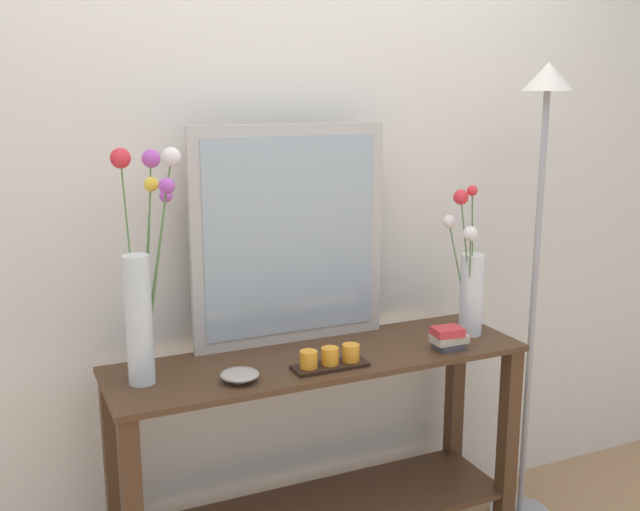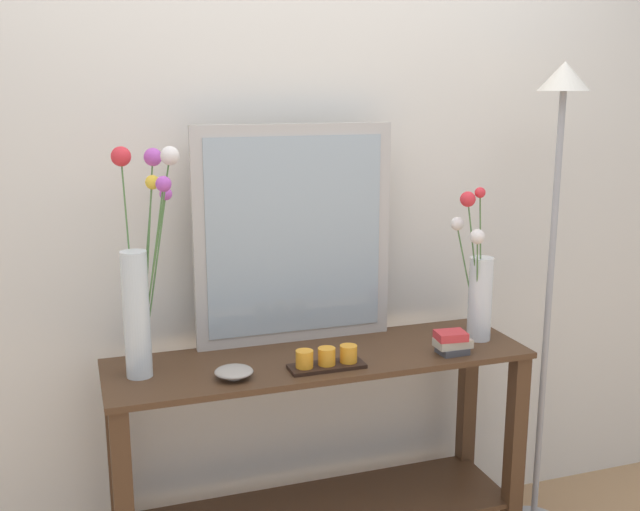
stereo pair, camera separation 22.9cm
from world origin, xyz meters
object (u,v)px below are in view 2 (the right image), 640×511
(console_table, at_px, (320,441))
(candle_tray, at_px, (327,360))
(decorative_bowl, at_px, (234,372))
(book_stack, at_px, (452,342))
(tall_vase_left, at_px, (140,278))
(mirror_leaning, at_px, (294,235))
(vase_right, at_px, (478,285))
(floor_lamp, at_px, (554,227))

(console_table, bearing_deg, candle_tray, -97.82)
(console_table, height_order, decorative_bowl, decorative_bowl)
(book_stack, bearing_deg, tall_vase_left, 171.53)
(tall_vase_left, bearing_deg, decorative_bowl, -26.93)
(candle_tray, xyz_separation_m, decorative_bowl, (-0.30, 0.01, -0.01))
(mirror_leaning, relative_size, decorative_bowl, 6.33)
(decorative_bowl, relative_size, book_stack, 0.98)
(candle_tray, bearing_deg, mirror_leaning, 93.55)
(vase_right, bearing_deg, decorative_bowl, -174.92)
(vase_right, height_order, candle_tray, vase_right)
(console_table, distance_m, tall_vase_left, 0.84)
(vase_right, xyz_separation_m, book_stack, (-0.15, -0.10, -0.16))
(candle_tray, distance_m, book_stack, 0.44)
(decorative_bowl, xyz_separation_m, book_stack, (0.74, -0.02, 0.02))
(tall_vase_left, bearing_deg, mirror_leaning, 15.40)
(tall_vase_left, bearing_deg, book_stack, -8.47)
(vase_right, distance_m, decorative_bowl, 0.91)
(decorative_bowl, bearing_deg, candle_tray, -1.89)
(mirror_leaning, xyz_separation_m, floor_lamp, (0.92, -0.17, 0.00))
(mirror_leaning, relative_size, vase_right, 1.38)
(book_stack, bearing_deg, decorative_bowl, 178.53)
(console_table, relative_size, candle_tray, 5.77)
(tall_vase_left, distance_m, vase_right, 1.15)
(console_table, relative_size, tall_vase_left, 2.00)
(mirror_leaning, xyz_separation_m, tall_vase_left, (-0.53, -0.15, -0.07))
(decorative_bowl, bearing_deg, console_table, 17.89)
(mirror_leaning, relative_size, candle_tray, 3.10)
(tall_vase_left, height_order, candle_tray, tall_vase_left)
(console_table, distance_m, vase_right, 0.77)
(tall_vase_left, bearing_deg, console_table, -2.82)
(tall_vase_left, height_order, book_stack, tall_vase_left)
(tall_vase_left, relative_size, floor_lamp, 0.39)
(mirror_leaning, xyz_separation_m, book_stack, (0.46, -0.30, -0.34))
(candle_tray, relative_size, book_stack, 2.00)
(tall_vase_left, distance_m, decorative_bowl, 0.40)
(vase_right, bearing_deg, mirror_leaning, 162.03)
(book_stack, bearing_deg, vase_right, 33.29)
(tall_vase_left, bearing_deg, candle_tray, -14.12)
(decorative_bowl, bearing_deg, vase_right, 5.08)
(vase_right, bearing_deg, floor_lamp, 4.37)
(mirror_leaning, bearing_deg, book_stack, -32.73)
(floor_lamp, bearing_deg, console_table, -179.90)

